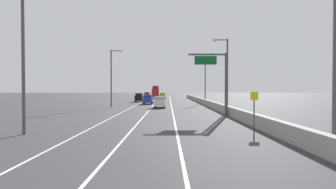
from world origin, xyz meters
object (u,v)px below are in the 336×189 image
object	(u,v)px
lamp_post_right_near	(330,36)
box_truck	(155,92)
car_black_0	(139,98)
car_white_2	(159,102)
lamp_post_left_near	(26,52)
car_yellow_4	(162,96)
lamp_post_right_second	(225,70)
lamp_post_right_third	(204,77)
lamp_post_left_mid	(112,74)
car_red_3	(146,95)
car_blue_1	(148,99)
speed_advisory_sign	(254,108)
overhead_sign_gantry	(220,76)

from	to	relation	value
lamp_post_right_near	box_truck	xyz separation A→B (m)	(-12.31, 82.28, -3.87)
car_black_0	car_white_2	size ratio (longest dim) A/B	0.97
car_black_0	car_white_2	bearing A→B (deg)	-74.90
lamp_post_left_near	car_yellow_4	distance (m)	62.10
lamp_post_right_second	lamp_post_right_third	world-z (taller)	same
lamp_post_left_mid	car_black_0	bearing A→B (deg)	82.64
car_red_3	car_blue_1	bearing A→B (deg)	-85.24
lamp_post_right_near	car_yellow_4	bearing A→B (deg)	98.08
lamp_post_right_third	car_black_0	distance (m)	17.36
car_yellow_4	car_red_3	bearing A→B (deg)	112.98
speed_advisory_sign	lamp_post_left_mid	size ratio (longest dim) A/B	0.30
lamp_post_right_near	lamp_post_right_third	world-z (taller)	same
speed_advisory_sign	car_black_0	xyz separation A→B (m)	(-13.81, 47.63, -0.70)
lamp_post_left_near	speed_advisory_sign	bearing A→B (deg)	5.27
car_blue_1	car_white_2	xyz separation A→B (m)	(2.83, -11.38, -0.01)
car_red_3	car_yellow_4	bearing A→B (deg)	-67.02
car_red_3	lamp_post_right_third	bearing A→B (deg)	-64.32
speed_advisory_sign	car_yellow_4	world-z (taller)	speed_advisory_sign
speed_advisory_sign	lamp_post_left_mid	xyz separation A→B (m)	(-16.39, 27.64, 4.07)
lamp_post_right_second	car_black_0	xyz separation A→B (m)	(-15.10, 30.85, -4.77)
lamp_post_right_second	box_truck	bearing A→B (deg)	101.93
lamp_post_left_near	box_truck	world-z (taller)	lamp_post_left_near
car_white_2	car_yellow_4	distance (m)	33.69
speed_advisory_sign	box_truck	size ratio (longest dim) A/B	0.37
lamp_post_right_near	box_truck	bearing A→B (deg)	98.51
car_blue_1	car_red_3	bearing A→B (deg)	94.76
speed_advisory_sign	box_truck	bearing A→B (deg)	98.34
car_yellow_4	car_white_2	bearing A→B (deg)	-89.64
overhead_sign_gantry	car_red_3	world-z (taller)	overhead_sign_gantry
lamp_post_right_near	car_red_3	distance (m)	82.06
lamp_post_right_near	speed_advisory_sign	bearing A→B (deg)	100.15
lamp_post_left_mid	lamp_post_right_near	bearing A→B (deg)	-63.23
lamp_post_right_second	car_blue_1	bearing A→B (deg)	120.34
overhead_sign_gantry	car_yellow_4	world-z (taller)	overhead_sign_gantry
car_red_3	box_truck	bearing A→B (deg)	32.05
car_black_0	speed_advisory_sign	bearing A→B (deg)	-73.83
lamp_post_right_third	car_blue_1	xyz separation A→B (m)	(-12.38, -3.57, -4.85)
overhead_sign_gantry	lamp_post_left_near	world-z (taller)	lamp_post_left_near
lamp_post_right_third	lamp_post_left_near	distance (m)	46.31
car_white_2	car_blue_1	bearing A→B (deg)	103.98
lamp_post_left_mid	car_black_0	xyz separation A→B (m)	(2.58, 19.99, -4.77)
lamp_post_right_near	car_black_0	bearing A→B (deg)	105.37
lamp_post_right_near	car_white_2	distance (m)	35.27
overhead_sign_gantry	lamp_post_right_third	distance (m)	29.67
overhead_sign_gantry	lamp_post_left_mid	xyz separation A→B (m)	(-15.95, 16.13, 1.10)
lamp_post_right_third	speed_advisory_sign	bearing A→B (deg)	-92.15
lamp_post_right_near	lamp_post_left_near	size ratio (longest dim) A/B	1.00
overhead_sign_gantry	box_truck	size ratio (longest dim) A/B	0.94
car_blue_1	car_white_2	distance (m)	11.73
lamp_post_right_second	car_white_2	size ratio (longest dim) A/B	2.19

